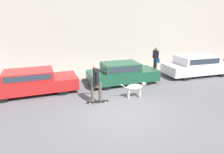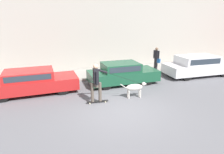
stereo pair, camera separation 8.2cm
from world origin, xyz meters
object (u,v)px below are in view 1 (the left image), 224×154
object	(u,v)px
dog	(135,88)
parked_car_1	(122,73)
skateboarder	(96,81)
parked_car_2	(197,66)
pedestrian_with_bag	(156,57)
parked_car_0	(32,82)

from	to	relation	value
dog	parked_car_1	bearing A→B (deg)	91.05
skateboarder	parked_car_1	bearing A→B (deg)	51.36
parked_car_1	parked_car_2	world-z (taller)	parked_car_2
parked_car_2	dog	size ratio (longest dim) A/B	3.60
skateboarder	pedestrian_with_bag	xyz separation A→B (m)	(5.48, 4.21, -0.04)
dog	pedestrian_with_bag	world-z (taller)	pedestrian_with_bag
parked_car_2	skateboarder	xyz separation A→B (m)	(-7.50, -2.26, 0.38)
parked_car_1	dog	bearing A→B (deg)	-95.84
parked_car_1	dog	xyz separation A→B (m)	(-0.23, -2.21, -0.10)
dog	parked_car_0	bearing A→B (deg)	161.60
parked_car_1	skateboarder	bearing A→B (deg)	-133.28
parked_car_0	parked_car_1	xyz separation A→B (m)	(4.90, 0.00, 0.00)
parked_car_1	skateboarder	distance (m)	3.13
skateboarder	pedestrian_with_bag	world-z (taller)	skateboarder
parked_car_0	parked_car_1	size ratio (longest dim) A/B	1.10
dog	skateboarder	size ratio (longest dim) A/B	0.46
parked_car_1	dog	world-z (taller)	parked_car_1
parked_car_1	pedestrian_with_bag	world-z (taller)	pedestrian_with_bag
skateboarder	parked_car_2	bearing A→B (deg)	21.41
parked_car_1	skateboarder	world-z (taller)	skateboarder
parked_car_0	dog	world-z (taller)	parked_car_0
parked_car_0	parked_car_2	distance (m)	10.27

